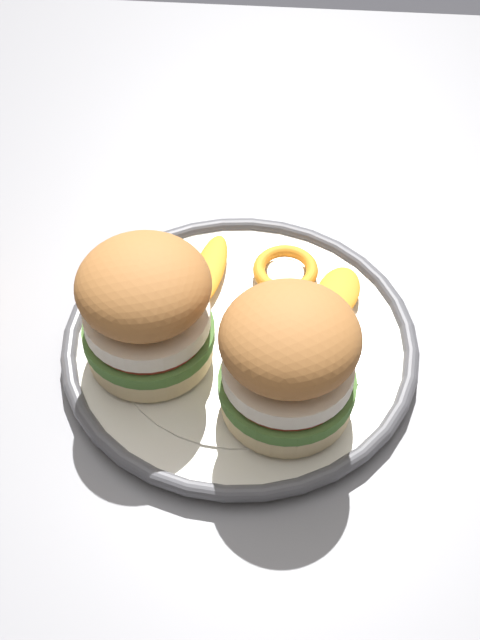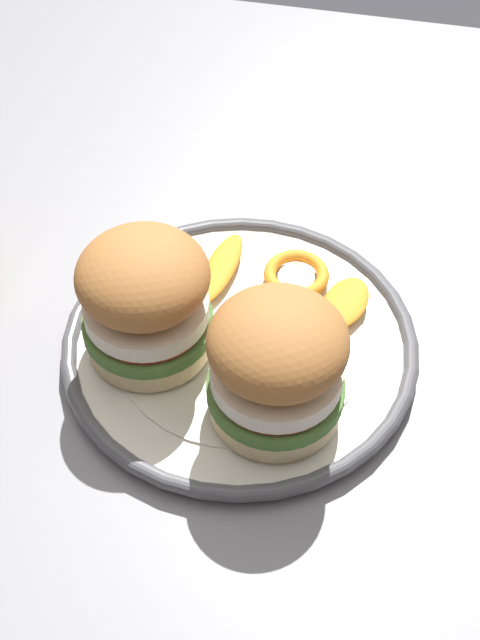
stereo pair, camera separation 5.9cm
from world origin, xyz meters
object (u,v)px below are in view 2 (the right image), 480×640
(sandwich_half_right, at_px, (145,298))
(sandwich_half_left, at_px, (277,364))
(dinner_plate, at_px, (240,346))
(dining_table, at_px, (206,381))

(sandwich_half_right, bearing_deg, sandwich_half_left, -20.69)
(dinner_plate, distance_m, sandwich_half_left, 0.09)
(dining_table, distance_m, dinner_plate, 0.12)
(dinner_plate, bearing_deg, sandwich_half_right, -164.78)
(sandwich_half_left, xyz_separation_m, sandwich_half_right, (-0.10, 0.04, 0.00))
(dining_table, bearing_deg, sandwich_half_right, -114.17)
(dinner_plate, bearing_deg, sandwich_half_left, -56.59)
(dinner_plate, bearing_deg, dining_table, 133.81)
(sandwich_half_left, bearing_deg, dining_table, 128.13)
(dining_table, height_order, sandwich_half_right, sandwich_half_right)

